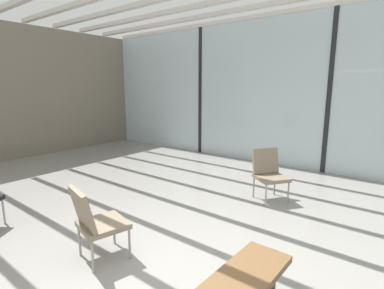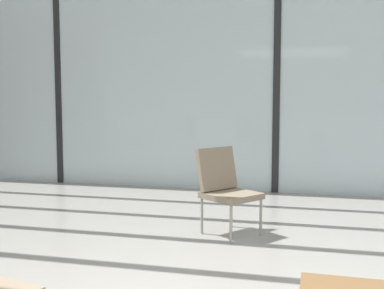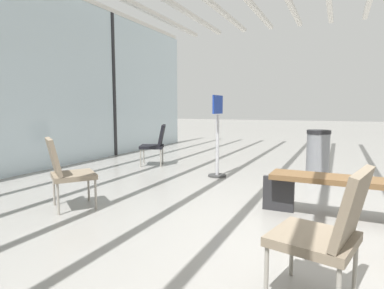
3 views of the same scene
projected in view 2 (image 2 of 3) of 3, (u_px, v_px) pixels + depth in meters
The scene contains 5 objects.
glass_curtain_wall at pixel (277, 70), 6.89m from camera, with size 14.00×0.08×3.57m, color silver.
window_mullion_0 at pixel (59, 73), 7.73m from camera, with size 0.10×0.12×3.57m, color black.
window_mullion_1 at pixel (277, 70), 6.89m from camera, with size 0.10×0.12×3.57m, color black.
parked_airplane at pixel (345, 80), 11.16m from camera, with size 12.56×3.66×3.66m.
lounge_chair_3 at pixel (225, 185), 4.85m from camera, with size 0.71×0.70×0.87m.
Camera 2 is at (0.49, -1.85, 1.36)m, focal length 44.52 mm.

